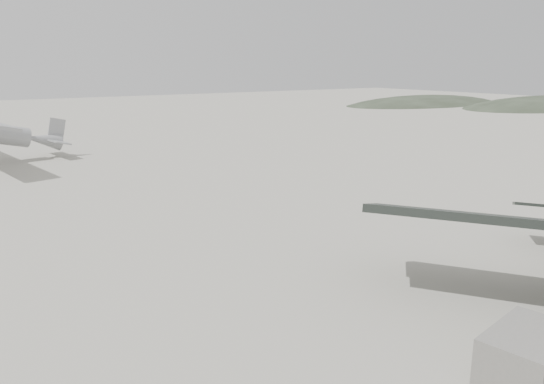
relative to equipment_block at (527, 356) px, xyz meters
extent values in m
plane|color=#A9A596|center=(0.48, 5.48, -0.45)|extent=(160.00, 160.00, 0.00)
ellipsoid|color=#2E3627|center=(50.48, 45.48, -0.45)|extent=(32.00, 16.00, 5.20)
cone|color=gray|center=(-2.16, 28.90, 1.37)|extent=(1.95, 1.25, 1.02)
cube|color=gray|center=(-1.66, 28.97, 1.42)|extent=(1.36, 3.54, 0.08)
cube|color=gray|center=(-1.56, 28.98, 2.08)|extent=(0.92, 0.20, 1.32)
cylinder|color=black|center=(-1.46, 29.00, 1.07)|extent=(0.19, 0.09, 0.18)
cube|color=slate|center=(0.00, 0.00, 0.00)|extent=(2.00, 1.45, 0.91)
camera|label=1|loc=(-8.30, -4.44, 4.96)|focal=35.00mm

